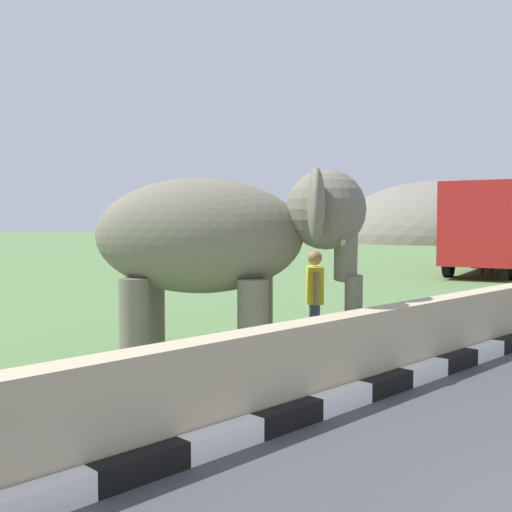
{
  "coord_description": "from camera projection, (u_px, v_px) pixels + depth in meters",
  "views": [
    {
      "loc": [
        -4.58,
        -0.3,
        2.13
      ],
      "look_at": [
        1.99,
        6.23,
        1.6
      ],
      "focal_mm": 44.07,
      "sensor_mm": 36.0,
      "label": 1
    }
  ],
  "objects": [
    {
      "name": "elephant",
      "position": [
        223.0,
        239.0,
        9.23
      ],
      "size": [
        3.73,
        3.91,
        2.86
      ],
      "color": "#6C6758",
      "rests_on": "ground_plane"
    },
    {
      "name": "person_handler",
      "position": [
        315.0,
        297.0,
        9.88
      ],
      "size": [
        0.51,
        0.53,
        1.66
      ],
      "color": "navy",
      "rests_on": "ground_plane"
    },
    {
      "name": "hill_east",
      "position": [
        446.0,
        241.0,
        64.56
      ],
      "size": [
        27.27,
        21.81,
        12.42
      ],
      "color": "slate",
      "rests_on": "ground_plane"
    },
    {
      "name": "bus_red",
      "position": [
        494.0,
        221.0,
        25.12
      ],
      "size": [
        8.7,
        4.62,
        3.5
      ],
      "color": "#B21E1E",
      "rests_on": "ground_plane"
    },
    {
      "name": "cow_near",
      "position": [
        491.0,
        253.0,
        24.29
      ],
      "size": [
        1.91,
        0.73,
        1.23
      ],
      "color": "#473323",
      "rests_on": "ground_plane"
    },
    {
      "name": "barrier_parapet",
      "position": [
        371.0,
        349.0,
        7.92
      ],
      "size": [
        28.0,
        0.36,
        1.0
      ],
      "primitive_type": "cube",
      "color": "tan",
      "rests_on": "ground_plane"
    },
    {
      "name": "striped_curb",
      "position": [
        257.0,
        428.0,
        6.06
      ],
      "size": [
        16.2,
        0.2,
        0.24
      ],
      "color": "white",
      "rests_on": "ground_plane"
    }
  ]
}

